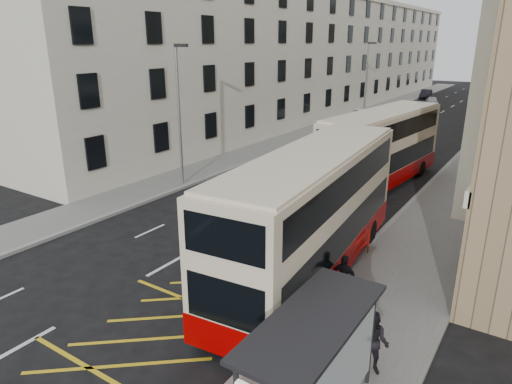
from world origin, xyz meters
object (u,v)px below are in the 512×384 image
Objects in this scene: pedestrian_far at (344,278)px; car_silver at (432,102)px; white_van at (361,117)px; car_dark at (426,94)px; street_lamp_far at (367,76)px; double_decker_rear at (382,149)px; double_decker_front at (312,214)px; pedestrian_mid at (373,343)px; bus_shelter at (311,360)px; street_lamp_near at (179,108)px; car_red at (502,99)px; pedestrian_near at (280,332)px.

pedestrian_far is 0.42× the size of car_silver.
car_dark is at bearing 76.35° from white_van.
street_lamp_far is 25.62m from double_decker_rear.
double_decker_front is 6.99× the size of pedestrian_mid.
pedestrian_mid is 63.98m from car_dark.
street_lamp_far reaches higher than car_dark.
pedestrian_mid is (0.43, 2.73, -1.13)m from bus_shelter.
street_lamp_near is at bearing -90.00° from street_lamp_far.
white_van reaches higher than car_silver.
double_decker_rear is 2.35× the size of car_red.
double_decker_front is 5.68m from pedestrian_mid.
car_dark reaches higher than car_silver.
double_decker_rear reaches higher than bus_shelter.
double_decker_rear is at bearing -67.34° from street_lamp_far.
car_red is (11.55, 51.52, -3.93)m from street_lamp_near.
double_decker_rear reaches higher than pedestrian_mid.
street_lamp_far is 0.70× the size of double_decker_rear.
double_decker_front is 50.37m from car_silver.
double_decker_front is 57.19m from car_red.
double_decker_rear reaches higher than pedestrian_near.
car_silver is 10.51m from car_red.
bus_shelter is at bearing -70.88° from street_lamp_far.
pedestrian_near reaches higher than car_red.
pedestrian_far is (-1.98, 2.85, -0.07)m from pedestrian_mid.
street_lamp_near is 12.87m from double_decker_front.
double_decker_rear is 13.74m from pedestrian_far.
double_decker_rear is at bearing -79.82° from white_van.
street_lamp_near is 4.66× the size of pedestrian_mid.
pedestrian_mid is (5.29, -16.11, -1.28)m from double_decker_rear.
white_van is 18.27m from car_silver.
car_dark is at bearing 101.74° from bus_shelter.
bus_shelter is at bearing -95.97° from car_silver.
car_dark is at bearing -115.89° from pedestrian_near.
car_dark is at bearing 91.90° from car_silver.
pedestrian_near is 64.28m from car_dark.
street_lamp_far is 0.67× the size of double_decker_front.
pedestrian_near is at bearing 88.61° from pedestrian_far.
car_silver is (4.04, 44.16, -3.99)m from street_lamp_near.
double_decker_rear is at bearing -97.90° from car_silver.
pedestrian_mid is 0.35× the size of car_red.
double_decker_front is at bearing -86.65° from car_dark.
car_dark is (-13.97, 62.44, -0.35)m from pedestrian_mid.
pedestrian_mid is at bearing -66.10° from double_decker_rear.
pedestrian_near is at bearing -74.19° from double_decker_rear.
white_van is 1.39× the size of car_dark.
car_dark is at bearing 87.11° from street_lamp_far.
car_silver is at bearing -78.02° from car_dark.
street_lamp_far is 1.64× the size of car_red.
bus_shelter is 40.85m from white_van.
street_lamp_near is at bearing 81.33° from car_red.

